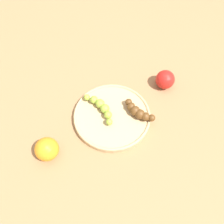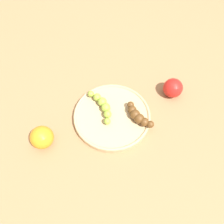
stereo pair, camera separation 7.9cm
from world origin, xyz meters
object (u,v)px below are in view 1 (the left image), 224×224
banana_green (101,107)px  banana_overripe (138,112)px  orange_fruit (47,149)px  fruit_bowl (112,116)px  apple_red (165,80)px

banana_green → banana_overripe: size_ratio=1.33×
banana_overripe → orange_fruit: 0.32m
banana_green → orange_fruit: orange_fruit is taller
fruit_bowl → banana_overripe: bearing=167.5°
banana_overripe → apple_red: apple_red is taller
fruit_bowl → banana_overripe: banana_overripe is taller
banana_overripe → apple_red: 0.18m
apple_red → orange_fruit: size_ratio=0.95×
banana_green → apple_red: 0.27m
banana_green → banana_overripe: (-0.12, 0.05, 0.00)m
banana_green → orange_fruit: 0.23m
fruit_bowl → banana_overripe: (-0.09, 0.02, 0.02)m
banana_green → apple_red: size_ratio=1.94×
fruit_bowl → banana_green: size_ratio=1.93×
fruit_bowl → orange_fruit: orange_fruit is taller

